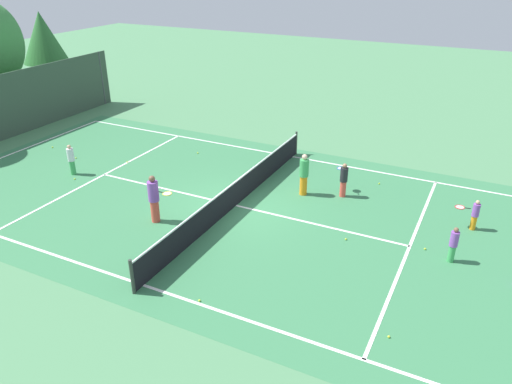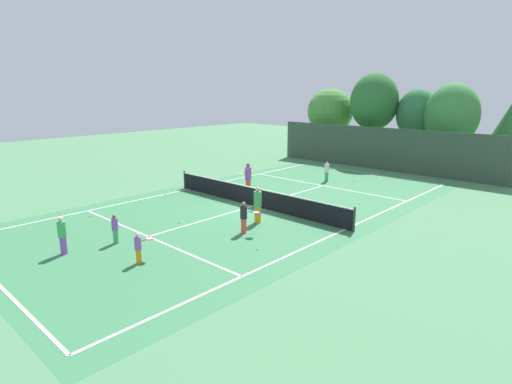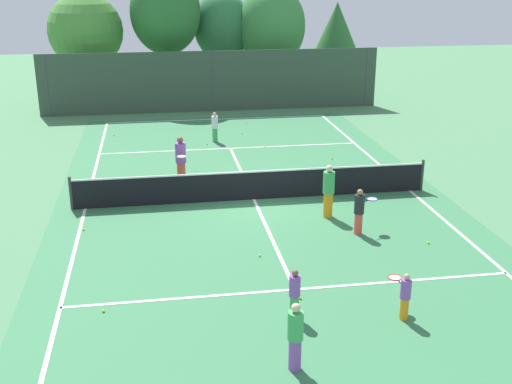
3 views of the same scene
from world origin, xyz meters
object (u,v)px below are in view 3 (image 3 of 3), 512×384
(tennis_ball_8, at_px, (260,256))
(tennis_ball_13, at_px, (114,135))
(player_5, at_px, (329,191))
(tennis_ball_0, at_px, (300,298))
(tennis_ball_1, at_px, (83,229))
(player_4, at_px, (360,211))
(tennis_ball_10, at_px, (207,144))
(tennis_ball_11, at_px, (188,193))
(tennis_ball_7, at_px, (103,311))
(tennis_ball_2, at_px, (242,133))
(tennis_ball_3, at_px, (265,146))
(tennis_ball_4, at_px, (247,123))
(tennis_ball_9, at_px, (88,204))
(tennis_ball_5, at_px, (332,158))
(tennis_ball_12, at_px, (428,243))
(player_2, at_px, (295,336))
(player_6, at_px, (181,160))
(player_0, at_px, (215,127))
(player_3, at_px, (404,295))
(player_1, at_px, (295,294))

(tennis_ball_8, distance_m, tennis_ball_13, 14.53)
(player_5, xyz_separation_m, tennis_ball_8, (-2.57, -2.53, -0.83))
(tennis_ball_0, distance_m, tennis_ball_1, 7.41)
(player_4, xyz_separation_m, tennis_ball_10, (-3.51, 10.48, -0.68))
(player_4, distance_m, tennis_ball_13, 14.83)
(tennis_ball_10, relative_size, tennis_ball_11, 1.00)
(player_5, xyz_separation_m, tennis_ball_7, (-6.54, -4.85, -0.83))
(player_4, relative_size, tennis_ball_0, 20.80)
(tennis_ball_2, xyz_separation_m, tennis_ball_3, (0.68, -2.43, 0.00))
(tennis_ball_4, xyz_separation_m, tennis_ball_9, (-6.80, -10.55, 0.00))
(tennis_ball_10, bearing_deg, tennis_ball_5, -31.88)
(tennis_ball_2, bearing_deg, tennis_ball_13, 174.75)
(tennis_ball_0, distance_m, tennis_ball_11, 8.10)
(tennis_ball_2, height_order, tennis_ball_12, same)
(player_2, height_order, tennis_ball_1, player_2)
(tennis_ball_3, bearing_deg, player_6, -130.39)
(player_0, relative_size, tennis_ball_1, 20.16)
(tennis_ball_7, bearing_deg, tennis_ball_0, -1.54)
(player_3, height_order, tennis_ball_1, player_3)
(player_1, height_order, player_6, player_6)
(player_4, bearing_deg, tennis_ball_13, 120.88)
(player_5, xyz_separation_m, tennis_ball_11, (-4.18, 2.83, -0.83))
(tennis_ball_12, xyz_separation_m, tennis_ball_13, (-9.32, 13.74, 0.00))
(tennis_ball_0, height_order, tennis_ball_8, same)
(player_5, height_order, tennis_ball_2, player_5)
(tennis_ball_5, height_order, tennis_ball_11, same)
(tennis_ball_4, xyz_separation_m, tennis_ball_13, (-6.38, -1.51, 0.00))
(tennis_ball_0, distance_m, tennis_ball_5, 11.69)
(tennis_ball_0, relative_size, tennis_ball_4, 1.00)
(tennis_ball_13, bearing_deg, tennis_ball_10, -28.61)
(player_4, relative_size, tennis_ball_9, 20.80)
(tennis_ball_9, relative_size, tennis_ball_10, 1.00)
(tennis_ball_7, distance_m, tennis_ball_13, 16.15)
(player_3, xyz_separation_m, tennis_ball_3, (-0.57, 14.48, -0.55))
(player_4, distance_m, tennis_ball_2, 12.31)
(player_0, relative_size, player_5, 0.79)
(player_1, xyz_separation_m, tennis_ball_5, (4.17, 11.83, -0.57))
(tennis_ball_9, distance_m, tennis_ball_10, 8.17)
(tennis_ball_3, bearing_deg, player_3, -87.75)
(player_3, height_order, tennis_ball_12, player_3)
(player_2, height_order, tennis_ball_13, player_2)
(player_3, bearing_deg, tennis_ball_11, 115.19)
(tennis_ball_1, height_order, tennis_ball_12, same)
(tennis_ball_7, bearing_deg, tennis_ball_9, 97.55)
(tennis_ball_10, height_order, tennis_ball_11, same)
(tennis_ball_8, bearing_deg, player_2, -91.82)
(player_6, relative_size, tennis_ball_1, 26.58)
(player_2, bearing_deg, tennis_ball_9, 115.64)
(tennis_ball_1, height_order, tennis_ball_5, same)
(tennis_ball_9, relative_size, tennis_ball_12, 1.00)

